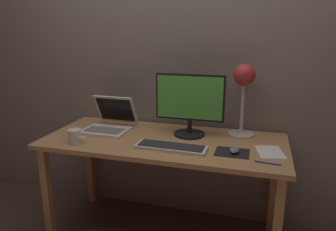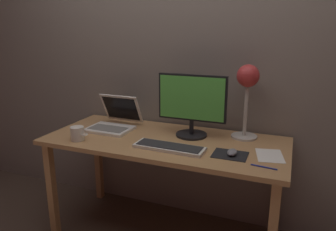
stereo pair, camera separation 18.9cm
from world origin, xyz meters
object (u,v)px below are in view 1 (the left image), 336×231
object	(u,v)px
mouse	(234,150)
pen	(268,163)
coffee_mug	(75,136)
keyboard_main	(171,147)
desk_lamp	(244,84)
laptop	(110,120)
monitor	(190,102)

from	to	relation	value
mouse	pen	world-z (taller)	mouse
coffee_mug	pen	world-z (taller)	coffee_mug
coffee_mug	pen	distance (m)	1.19
keyboard_main	pen	xyz separation A→B (m)	(0.57, -0.07, -0.01)
desk_lamp	coffee_mug	xyz separation A→B (m)	(-1.01, -0.46, -0.31)
keyboard_main	coffee_mug	bearing A→B (deg)	-173.03
pen	keyboard_main	bearing A→B (deg)	173.30
laptop	desk_lamp	world-z (taller)	desk_lamp
laptop	desk_lamp	xyz separation A→B (m)	(0.93, 0.12, 0.29)
keyboard_main	desk_lamp	world-z (taller)	desk_lamp
laptop	mouse	xyz separation A→B (m)	(0.91, -0.23, -0.05)
mouse	laptop	bearing A→B (deg)	166.15
laptop	monitor	bearing A→B (deg)	2.33
monitor	laptop	xyz separation A→B (m)	(-0.58, -0.02, -0.17)
monitor	mouse	distance (m)	0.46
keyboard_main	monitor	bearing A→B (deg)	80.20
laptop	coffee_mug	world-z (taller)	laptop
monitor	pen	distance (m)	0.67
laptop	coffee_mug	xyz separation A→B (m)	(-0.08, -0.34, -0.02)
coffee_mug	desk_lamp	bearing A→B (deg)	24.45
keyboard_main	laptop	size ratio (longest dim) A/B	1.25
mouse	pen	xyz separation A→B (m)	(0.19, -0.11, -0.02)
monitor	mouse	xyz separation A→B (m)	(0.33, -0.25, -0.21)
laptop	coffee_mug	bearing A→B (deg)	-103.97
monitor	keyboard_main	xyz separation A→B (m)	(-0.05, -0.29, -0.22)
mouse	monitor	bearing A→B (deg)	142.81
monitor	pen	world-z (taller)	monitor
monitor	coffee_mug	bearing A→B (deg)	-151.47
monitor	coffee_mug	xyz separation A→B (m)	(-0.67, -0.36, -0.19)
desk_lamp	pen	xyz separation A→B (m)	(0.17, -0.45, -0.36)
keyboard_main	coffee_mug	xyz separation A→B (m)	(-0.62, -0.08, 0.03)
monitor	laptop	size ratio (longest dim) A/B	1.32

